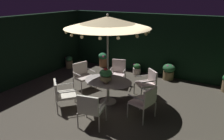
{
  "coord_description": "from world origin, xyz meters",
  "views": [
    {
      "loc": [
        3.21,
        -4.8,
        3.25
      ],
      "look_at": [
        0.07,
        0.62,
        1.02
      ],
      "focal_mm": 33.55,
      "sensor_mm": 36.0,
      "label": 1
    }
  ],
  "objects_px": {
    "patio_chair_east": "(90,108)",
    "potted_plant_back_left": "(169,71)",
    "patio_dining_table": "(108,84)",
    "centerpiece_planter": "(106,75)",
    "patio_chair_north": "(83,74)",
    "patio_chair_northeast": "(62,93)",
    "patio_chair_south": "(148,81)",
    "potted_plant_right_far": "(69,62)",
    "potted_plant_left_far": "(103,59)",
    "patio_umbrella": "(108,22)",
    "patio_chair_southeast": "(145,100)",
    "patio_chair_southwest": "(118,71)",
    "potted_plant_back_right": "(137,69)"
  },
  "relations": [
    {
      "from": "patio_chair_south",
      "to": "potted_plant_left_far",
      "type": "xyz_separation_m",
      "value": [
        -2.98,
        1.91,
        -0.15
      ]
    },
    {
      "from": "patio_umbrella",
      "to": "patio_chair_southwest",
      "type": "distance_m",
      "value": 2.44
    },
    {
      "from": "patio_chair_southwest",
      "to": "potted_plant_left_far",
      "type": "relative_size",
      "value": 1.41
    },
    {
      "from": "patio_chair_east",
      "to": "potted_plant_left_far",
      "type": "bearing_deg",
      "value": 118.43
    },
    {
      "from": "centerpiece_planter",
      "to": "potted_plant_right_far",
      "type": "distance_m",
      "value": 4.11
    },
    {
      "from": "centerpiece_planter",
      "to": "potted_plant_back_left",
      "type": "xyz_separation_m",
      "value": [
        1.08,
        3.12,
        -0.67
      ]
    },
    {
      "from": "potted_plant_right_far",
      "to": "patio_umbrella",
      "type": "bearing_deg",
      "value": -30.68
    },
    {
      "from": "potted_plant_right_far",
      "to": "potted_plant_back_left",
      "type": "bearing_deg",
      "value": 11.71
    },
    {
      "from": "patio_chair_northeast",
      "to": "patio_chair_east",
      "type": "bearing_deg",
      "value": -14.8
    },
    {
      "from": "patio_chair_northeast",
      "to": "patio_chair_southwest",
      "type": "bearing_deg",
      "value": 76.69
    },
    {
      "from": "patio_chair_east",
      "to": "potted_plant_back_left",
      "type": "distance_m",
      "value": 4.37
    },
    {
      "from": "patio_chair_north",
      "to": "patio_chair_northeast",
      "type": "relative_size",
      "value": 1.07
    },
    {
      "from": "patio_chair_north",
      "to": "patio_chair_east",
      "type": "height_order",
      "value": "patio_chair_north"
    },
    {
      "from": "centerpiece_planter",
      "to": "patio_chair_east",
      "type": "xyz_separation_m",
      "value": [
        0.25,
        -1.17,
        -0.47
      ]
    },
    {
      "from": "patio_umbrella",
      "to": "patio_chair_southwest",
      "type": "xyz_separation_m",
      "value": [
        -0.38,
        1.37,
        -1.98
      ]
    },
    {
      "from": "patio_chair_east",
      "to": "potted_plant_right_far",
      "type": "height_order",
      "value": "patio_chair_east"
    },
    {
      "from": "patio_chair_south",
      "to": "patio_dining_table",
      "type": "bearing_deg",
      "value": -131.4
    },
    {
      "from": "patio_dining_table",
      "to": "patio_umbrella",
      "type": "relative_size",
      "value": 0.56
    },
    {
      "from": "potted_plant_back_left",
      "to": "potted_plant_right_far",
      "type": "distance_m",
      "value": 4.57
    },
    {
      "from": "patio_chair_north",
      "to": "potted_plant_left_far",
      "type": "relative_size",
      "value": 1.4
    },
    {
      "from": "patio_chair_north",
      "to": "patio_chair_southeast",
      "type": "distance_m",
      "value": 2.82
    },
    {
      "from": "potted_plant_left_far",
      "to": "patio_dining_table",
      "type": "bearing_deg",
      "value": -55.44
    },
    {
      "from": "centerpiece_planter",
      "to": "patio_chair_east",
      "type": "distance_m",
      "value": 1.28
    },
    {
      "from": "patio_umbrella",
      "to": "patio_chair_south",
      "type": "height_order",
      "value": "patio_umbrella"
    },
    {
      "from": "patio_chair_southwest",
      "to": "patio_chair_east",
      "type": "bearing_deg",
      "value": -75.91
    },
    {
      "from": "patio_chair_south",
      "to": "potted_plant_right_far",
      "type": "height_order",
      "value": "patio_chair_south"
    },
    {
      "from": "potted_plant_right_far",
      "to": "potted_plant_left_far",
      "type": "relative_size",
      "value": 0.83
    },
    {
      "from": "patio_chair_north",
      "to": "potted_plant_left_far",
      "type": "height_order",
      "value": "patio_chair_north"
    },
    {
      "from": "patio_dining_table",
      "to": "centerpiece_planter",
      "type": "height_order",
      "value": "centerpiece_planter"
    },
    {
      "from": "patio_umbrella",
      "to": "patio_chair_north",
      "type": "height_order",
      "value": "patio_umbrella"
    },
    {
      "from": "patio_chair_north",
      "to": "patio_chair_east",
      "type": "bearing_deg",
      "value": -47.89
    },
    {
      "from": "patio_chair_northeast",
      "to": "patio_chair_southwest",
      "type": "height_order",
      "value": "patio_chair_southwest"
    },
    {
      "from": "patio_chair_southwest",
      "to": "potted_plant_back_left",
      "type": "xyz_separation_m",
      "value": [
        1.51,
        1.54,
        -0.2
      ]
    },
    {
      "from": "patio_umbrella",
      "to": "patio_chair_southeast",
      "type": "xyz_separation_m",
      "value": [
        1.37,
        -0.33,
        -1.97
      ]
    },
    {
      "from": "patio_umbrella",
      "to": "patio_chair_northeast",
      "type": "relative_size",
      "value": 3.06
    },
    {
      "from": "patio_umbrella",
      "to": "potted_plant_back_left",
      "type": "xyz_separation_m",
      "value": [
        1.13,
        2.91,
        -2.18
      ]
    },
    {
      "from": "patio_chair_south",
      "to": "potted_plant_back_right",
      "type": "xyz_separation_m",
      "value": [
        -1.15,
        1.74,
        -0.29
      ]
    },
    {
      "from": "potted_plant_right_far",
      "to": "potted_plant_left_far",
      "type": "distance_m",
      "value": 1.63
    },
    {
      "from": "patio_chair_south",
      "to": "patio_chair_southwest",
      "type": "height_order",
      "value": "patio_chair_southwest"
    },
    {
      "from": "patio_chair_northeast",
      "to": "patio_chair_east",
      "type": "height_order",
      "value": "patio_chair_east"
    },
    {
      "from": "patio_chair_south",
      "to": "patio_chair_east",
      "type": "bearing_deg",
      "value": -104.37
    },
    {
      "from": "patio_umbrella",
      "to": "patio_chair_northeast",
      "type": "xyz_separation_m",
      "value": [
        -0.95,
        -1.05,
        -2.01
      ]
    },
    {
      "from": "centerpiece_planter",
      "to": "patio_chair_east",
      "type": "bearing_deg",
      "value": -77.8
    },
    {
      "from": "patio_dining_table",
      "to": "potted_plant_left_far",
      "type": "distance_m",
      "value": 3.62
    },
    {
      "from": "patio_chair_north",
      "to": "potted_plant_left_far",
      "type": "distance_m",
      "value": 2.63
    },
    {
      "from": "patio_chair_south",
      "to": "potted_plant_right_far",
      "type": "xyz_separation_m",
      "value": [
        -4.27,
        0.93,
        -0.23
      ]
    },
    {
      "from": "patio_chair_east",
      "to": "potted_plant_back_left",
      "type": "xyz_separation_m",
      "value": [
        0.83,
        4.29,
        -0.21
      ]
    },
    {
      "from": "patio_umbrella",
      "to": "centerpiece_planter",
      "type": "distance_m",
      "value": 1.53
    },
    {
      "from": "centerpiece_planter",
      "to": "patio_chair_southeast",
      "type": "distance_m",
      "value": 1.4
    },
    {
      "from": "patio_chair_north",
      "to": "patio_chair_east",
      "type": "xyz_separation_m",
      "value": [
        1.65,
        -1.83,
        -0.01
      ]
    }
  ]
}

